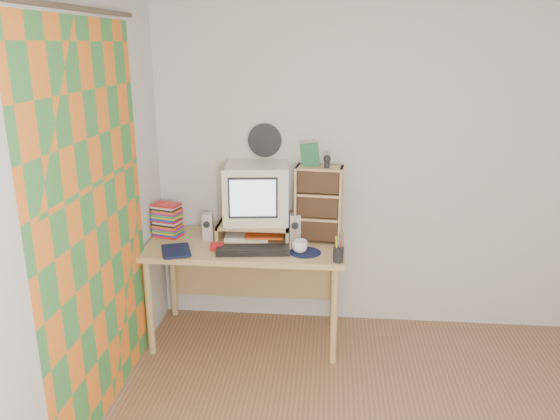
% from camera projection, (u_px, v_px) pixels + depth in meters
% --- Properties ---
extents(back_wall, '(3.50, 0.00, 3.50)m').
position_uv_depth(back_wall, '(391.00, 166.00, 4.01)').
color(back_wall, silver).
rests_on(back_wall, floor).
extents(left_wall, '(0.00, 3.50, 3.50)m').
position_uv_depth(left_wall, '(42.00, 241.00, 2.50)').
color(left_wall, silver).
rests_on(left_wall, floor).
extents(curtain, '(0.00, 2.20, 2.20)m').
position_uv_depth(curtain, '(96.00, 228.00, 2.98)').
color(curtain, orange).
rests_on(curtain, left_wall).
extents(wall_disc, '(0.25, 0.02, 0.25)m').
position_uv_depth(wall_disc, '(265.00, 140.00, 4.02)').
color(wall_disc, black).
rests_on(wall_disc, back_wall).
extents(desk, '(1.40, 0.70, 0.75)m').
position_uv_depth(desk, '(247.00, 257.00, 3.99)').
color(desk, tan).
rests_on(desk, floor).
extents(monitor_riser, '(0.52, 0.30, 0.12)m').
position_uv_depth(monitor_riser, '(254.00, 226.00, 3.96)').
color(monitor_riser, tan).
rests_on(monitor_riser, desk).
extents(crt_monitor, '(0.49, 0.49, 0.42)m').
position_uv_depth(crt_monitor, '(256.00, 193.00, 3.94)').
color(crt_monitor, silver).
rests_on(crt_monitor, monitor_riser).
extents(speaker_left, '(0.08, 0.08, 0.19)m').
position_uv_depth(speaker_left, '(208.00, 227.00, 3.94)').
color(speaker_left, silver).
rests_on(speaker_left, desk).
extents(speaker_right, '(0.08, 0.08, 0.21)m').
position_uv_depth(speaker_right, '(295.00, 228.00, 3.90)').
color(speaker_right, silver).
rests_on(speaker_right, desk).
extents(keyboard, '(0.51, 0.22, 0.03)m').
position_uv_depth(keyboard, '(253.00, 250.00, 3.71)').
color(keyboard, black).
rests_on(keyboard, desk).
extents(dvd_stack, '(0.22, 0.18, 0.26)m').
position_uv_depth(dvd_stack, '(167.00, 219.00, 4.00)').
color(dvd_stack, brown).
rests_on(dvd_stack, desk).
extents(cd_rack, '(0.34, 0.21, 0.54)m').
position_uv_depth(cd_rack, '(319.00, 204.00, 3.87)').
color(cd_rack, tan).
rests_on(cd_rack, desk).
extents(mug, '(0.13, 0.13, 0.09)m').
position_uv_depth(mug, '(300.00, 246.00, 3.71)').
color(mug, white).
rests_on(mug, desk).
extents(diary, '(0.27, 0.24, 0.05)m').
position_uv_depth(diary, '(162.00, 250.00, 3.69)').
color(diary, '#0E1533').
rests_on(diary, desk).
extents(mousepad, '(0.27, 0.27, 0.00)m').
position_uv_depth(mousepad, '(305.00, 252.00, 3.71)').
color(mousepad, '#0F1933').
rests_on(mousepad, desk).
extents(pen_cup, '(0.08, 0.08, 0.14)m').
position_uv_depth(pen_cup, '(338.00, 252.00, 3.54)').
color(pen_cup, black).
rests_on(pen_cup, desk).
extents(papers, '(0.33, 0.25, 0.04)m').
position_uv_depth(papers, '(254.00, 235.00, 4.00)').
color(papers, white).
rests_on(papers, desk).
extents(red_box, '(0.09, 0.06, 0.04)m').
position_uv_depth(red_box, '(217.00, 247.00, 3.76)').
color(red_box, '#AE121C').
rests_on(red_box, desk).
extents(game_box, '(0.12, 0.03, 0.16)m').
position_uv_depth(game_box, '(310.00, 155.00, 3.78)').
color(game_box, '#195734').
rests_on(game_box, cd_rack).
extents(webcam, '(0.06, 0.06, 0.09)m').
position_uv_depth(webcam, '(327.00, 162.00, 3.74)').
color(webcam, black).
rests_on(webcam, cd_rack).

